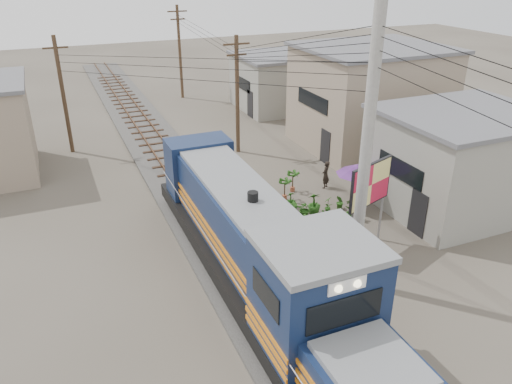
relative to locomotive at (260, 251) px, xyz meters
name	(u,v)px	position (x,y,z in m)	size (l,w,h in m)	color
ground	(262,297)	(0.00, -0.19, -1.81)	(120.00, 120.00, 0.00)	#473F35
ballast	(186,187)	(0.00, 9.81, -1.73)	(3.60, 70.00, 0.16)	#595651
track	(185,184)	(0.00, 9.81, -1.55)	(1.15, 70.00, 0.12)	#51331E
locomotive	(260,251)	(0.00, 0.00, 0.00)	(3.11, 16.91, 4.19)	black
utility_pole_main	(365,158)	(3.50, -0.69, 3.19)	(0.40, 0.40, 10.00)	#9E9B93
wooden_pole_mid	(237,93)	(4.50, 13.81, 1.87)	(1.60, 0.24, 7.00)	#4C3826
wooden_pole_far	(180,51)	(4.80, 27.81, 2.12)	(1.60, 0.24, 7.50)	#4C3826
wooden_pole_left	(63,93)	(-5.00, 17.81, 1.87)	(1.60, 0.24, 7.00)	#4C3826
power_lines	(181,44)	(-0.14, 8.31, 5.75)	(9.65, 19.00, 3.30)	black
shophouse_front	(461,160)	(11.50, 2.81, 0.55)	(7.35, 6.30, 4.70)	gray
shophouse_mid	(369,97)	(12.50, 11.81, 1.30)	(8.40, 7.35, 6.20)	gray
shophouse_back	(278,81)	(11.00, 21.81, 0.30)	(6.30, 6.30, 4.20)	gray
billboard	(371,186)	(5.25, 1.18, 1.02)	(2.37, 0.97, 3.83)	#99999E
market_umbrella	(357,169)	(6.98, 4.60, 0.14)	(2.15, 2.15, 2.22)	black
vendor	(326,175)	(6.78, 7.05, -1.07)	(0.54, 0.35, 1.47)	black
plant_nursery	(312,209)	(4.57, 4.41, -1.37)	(3.32, 3.09, 1.13)	#245217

